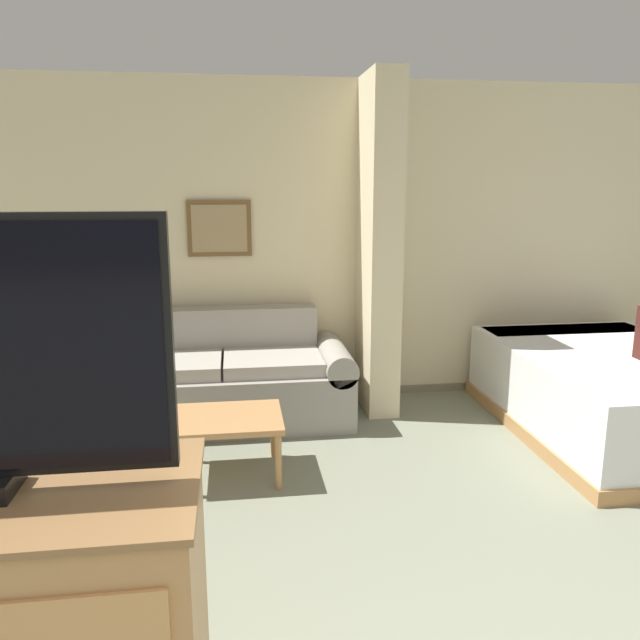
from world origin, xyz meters
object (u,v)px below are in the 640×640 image
Objects in this scene: table_lamp at (60,321)px; bed at (615,392)px; couch at (223,381)px; coffee_table at (227,423)px.

bed is (3.98, -0.56, -0.53)m from table_lamp.
table_lamp is 0.20× the size of bed.
couch is 4.69× the size of table_lamp.
table_lamp is at bearing -175.90° from couch.
table_lamp is (-1.14, -0.08, 0.52)m from couch.
coffee_table is 0.33× the size of bed.
table_lamp reaches higher than coffee_table.
table_lamp reaches higher than bed.
bed reaches higher than coffee_table.
couch is 1.25m from table_lamp.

